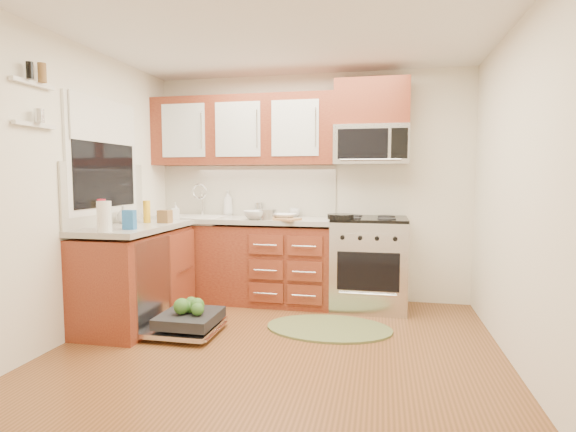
% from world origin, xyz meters
% --- Properties ---
extents(floor, '(3.50, 3.50, 0.00)m').
position_xyz_m(floor, '(0.00, 0.00, 0.00)').
color(floor, brown).
rests_on(floor, ground).
extents(ceiling, '(3.50, 3.50, 0.00)m').
position_xyz_m(ceiling, '(0.00, 0.00, 2.50)').
color(ceiling, white).
rests_on(ceiling, ground).
extents(wall_back, '(3.50, 0.04, 2.50)m').
position_xyz_m(wall_back, '(0.00, 1.75, 1.25)').
color(wall_back, white).
rests_on(wall_back, ground).
extents(wall_front, '(3.50, 0.04, 2.50)m').
position_xyz_m(wall_front, '(0.00, -1.75, 1.25)').
color(wall_front, white).
rests_on(wall_front, ground).
extents(wall_left, '(0.04, 3.50, 2.50)m').
position_xyz_m(wall_left, '(-1.75, 0.00, 1.25)').
color(wall_left, white).
rests_on(wall_left, ground).
extents(wall_right, '(0.04, 3.50, 2.50)m').
position_xyz_m(wall_right, '(1.75, 0.00, 1.25)').
color(wall_right, white).
rests_on(wall_right, ground).
extents(base_cabinet_back, '(2.05, 0.60, 0.85)m').
position_xyz_m(base_cabinet_back, '(-0.73, 1.45, 0.42)').
color(base_cabinet_back, '#5F1D15').
rests_on(base_cabinet_back, ground).
extents(base_cabinet_left, '(0.60, 1.25, 0.85)m').
position_xyz_m(base_cabinet_left, '(-1.45, 0.52, 0.42)').
color(base_cabinet_left, '#5F1D15').
rests_on(base_cabinet_left, ground).
extents(countertop_back, '(2.07, 0.64, 0.05)m').
position_xyz_m(countertop_back, '(-0.72, 1.44, 0.90)').
color(countertop_back, '#A39E95').
rests_on(countertop_back, base_cabinet_back).
extents(countertop_left, '(0.64, 1.27, 0.05)m').
position_xyz_m(countertop_left, '(-1.44, 0.53, 0.90)').
color(countertop_left, '#A39E95').
rests_on(countertop_left, base_cabinet_left).
extents(backsplash_back, '(2.05, 0.02, 0.57)m').
position_xyz_m(backsplash_back, '(-0.73, 1.74, 1.21)').
color(backsplash_back, beige).
rests_on(backsplash_back, ground).
extents(backsplash_left, '(0.02, 1.25, 0.57)m').
position_xyz_m(backsplash_left, '(-1.74, 0.52, 1.21)').
color(backsplash_left, beige).
rests_on(backsplash_left, ground).
extents(upper_cabinets, '(2.05, 0.35, 0.75)m').
position_xyz_m(upper_cabinets, '(-0.73, 1.57, 1.88)').
color(upper_cabinets, '#5F1D15').
rests_on(upper_cabinets, ground).
extents(cabinet_over_mw, '(0.76, 0.35, 0.47)m').
position_xyz_m(cabinet_over_mw, '(0.68, 1.57, 2.13)').
color(cabinet_over_mw, '#5F1D15').
rests_on(cabinet_over_mw, ground).
extents(range, '(0.76, 0.64, 0.95)m').
position_xyz_m(range, '(0.68, 1.43, 0.47)').
color(range, silver).
rests_on(range, ground).
extents(microwave, '(0.76, 0.38, 0.40)m').
position_xyz_m(microwave, '(0.68, 1.55, 1.70)').
color(microwave, silver).
rests_on(microwave, ground).
extents(sink, '(0.62, 0.50, 0.26)m').
position_xyz_m(sink, '(-1.25, 1.42, 0.80)').
color(sink, white).
rests_on(sink, ground).
extents(dishwasher, '(0.70, 0.60, 0.20)m').
position_xyz_m(dishwasher, '(-0.86, 0.30, 0.10)').
color(dishwasher, silver).
rests_on(dishwasher, ground).
extents(window, '(0.03, 1.05, 1.05)m').
position_xyz_m(window, '(-1.74, 0.50, 1.55)').
color(window, white).
rests_on(window, ground).
extents(window_blind, '(0.02, 0.96, 0.40)m').
position_xyz_m(window_blind, '(-1.71, 0.50, 1.88)').
color(window_blind, white).
rests_on(window_blind, ground).
extents(shelf_upper, '(0.04, 0.40, 0.03)m').
position_xyz_m(shelf_upper, '(-1.72, -0.35, 2.05)').
color(shelf_upper, white).
rests_on(shelf_upper, ground).
extents(shelf_lower, '(0.04, 0.40, 0.03)m').
position_xyz_m(shelf_lower, '(-1.72, -0.35, 1.75)').
color(shelf_lower, white).
rests_on(shelf_lower, ground).
extents(rug, '(1.28, 1.00, 0.02)m').
position_xyz_m(rug, '(0.35, 0.67, 0.01)').
color(rug, olive).
rests_on(rug, ground).
extents(skillet, '(0.33, 0.33, 0.05)m').
position_xyz_m(skillet, '(0.40, 1.20, 0.97)').
color(skillet, black).
rests_on(skillet, range).
extents(stock_pot, '(0.18, 0.18, 0.11)m').
position_xyz_m(stock_pot, '(-0.35, 1.22, 0.98)').
color(stock_pot, silver).
rests_on(stock_pot, countertop_back).
extents(cutting_board, '(0.36, 0.30, 0.02)m').
position_xyz_m(cutting_board, '(-0.18, 1.22, 0.94)').
color(cutting_board, '#B38152').
rests_on(cutting_board, countertop_back).
extents(canister, '(0.10, 0.10, 0.15)m').
position_xyz_m(canister, '(-0.56, 1.65, 1.00)').
color(canister, silver).
rests_on(canister, countertop_back).
extents(paper_towel_roll, '(0.12, 0.12, 0.25)m').
position_xyz_m(paper_towel_roll, '(-1.40, -0.02, 1.05)').
color(paper_towel_roll, white).
rests_on(paper_towel_roll, countertop_left).
extents(mustard_bottle, '(0.08, 0.08, 0.21)m').
position_xyz_m(mustard_bottle, '(-1.43, 0.71, 1.03)').
color(mustard_bottle, gold).
rests_on(mustard_bottle, countertop_left).
extents(red_bottle, '(0.08, 0.08, 0.26)m').
position_xyz_m(red_bottle, '(-1.52, 0.12, 1.05)').
color(red_bottle, red).
rests_on(red_bottle, countertop_left).
extents(wooden_box, '(0.13, 0.11, 0.12)m').
position_xyz_m(wooden_box, '(-1.25, 0.73, 0.99)').
color(wooden_box, brown).
rests_on(wooden_box, countertop_left).
extents(blue_carton, '(0.10, 0.06, 0.16)m').
position_xyz_m(blue_carton, '(-1.29, 0.16, 1.01)').
color(blue_carton, '#2564AF').
rests_on(blue_carton, countertop_left).
extents(bowl_a, '(0.29, 0.29, 0.06)m').
position_xyz_m(bowl_a, '(-0.20, 1.29, 0.96)').
color(bowl_a, '#999999').
rests_on(bowl_a, countertop_back).
extents(bowl_b, '(0.38, 0.38, 0.09)m').
position_xyz_m(bowl_b, '(-0.47, 1.25, 0.97)').
color(bowl_b, '#999999').
rests_on(bowl_b, countertop_back).
extents(cup, '(0.14, 0.14, 0.10)m').
position_xyz_m(cup, '(-0.15, 1.65, 0.97)').
color(cup, '#999999').
rests_on(cup, countertop_back).
extents(soap_bottle_a, '(0.12, 0.12, 0.29)m').
position_xyz_m(soap_bottle_a, '(-0.94, 1.68, 1.07)').
color(soap_bottle_a, '#999999').
rests_on(soap_bottle_a, countertop_back).
extents(soap_bottle_b, '(0.11, 0.11, 0.18)m').
position_xyz_m(soap_bottle_b, '(-1.30, 1.05, 1.01)').
color(soap_bottle_b, '#999999').
rests_on(soap_bottle_b, countertop_left).
extents(soap_bottle_c, '(0.15, 0.15, 0.17)m').
position_xyz_m(soap_bottle_c, '(-1.62, 0.62, 1.01)').
color(soap_bottle_c, '#999999').
rests_on(soap_bottle_c, countertop_left).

